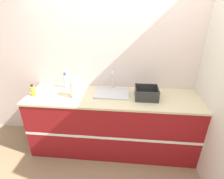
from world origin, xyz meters
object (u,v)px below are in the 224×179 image
at_px(paper_towel_roll, 74,89).
at_px(dish_rack, 146,94).
at_px(bottle_yellow, 33,91).
at_px(sink, 112,92).
at_px(bottle_clear, 66,81).

height_order(paper_towel_roll, dish_rack, paper_towel_roll).
bearing_deg(bottle_yellow, dish_rack, 2.84).
bearing_deg(paper_towel_roll, bottle_yellow, -177.64).
xyz_separation_m(sink, paper_towel_roll, (-0.51, -0.15, 0.10)).
height_order(sink, bottle_clear, sink).
distance_m(sink, paper_towel_roll, 0.54).
xyz_separation_m(dish_rack, bottle_yellow, (-1.60, -0.08, 0.02)).
distance_m(dish_rack, bottle_yellow, 1.61).
relative_size(sink, dish_rack, 1.59).
relative_size(sink, bottle_yellow, 2.94).
bearing_deg(dish_rack, bottle_clear, 169.22).
bearing_deg(bottle_yellow, bottle_clear, 39.90).
distance_m(paper_towel_roll, bottle_clear, 0.37).
bearing_deg(dish_rack, paper_towel_roll, -176.87).
height_order(dish_rack, bottle_yellow, bottle_yellow).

